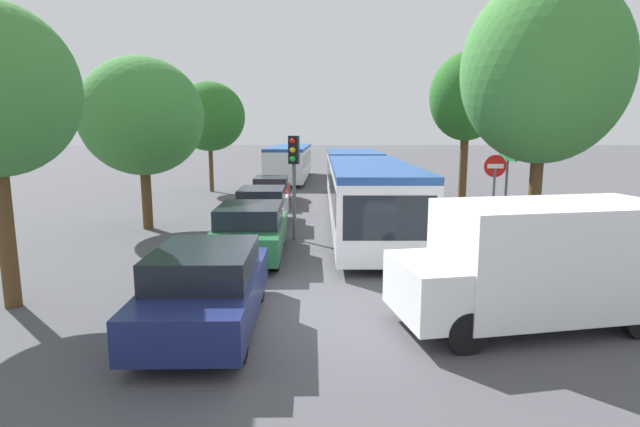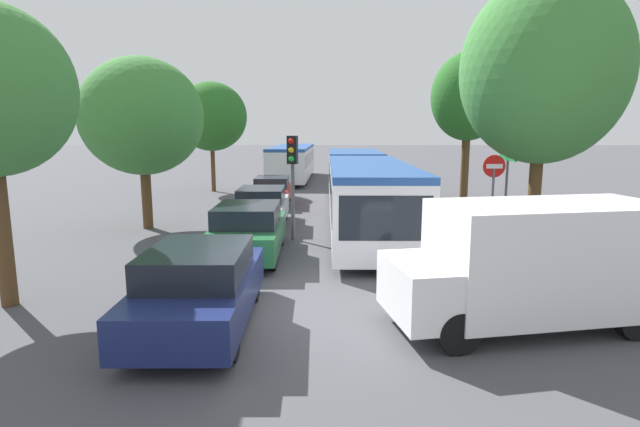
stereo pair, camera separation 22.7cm
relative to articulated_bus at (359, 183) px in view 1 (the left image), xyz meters
name	(u,v)px [view 1 (the left image)]	position (x,y,z in m)	size (l,w,h in m)	color
ground_plane	(311,311)	(-1.80, -10.38, -1.44)	(200.00, 200.00, 0.00)	#47474C
articulated_bus	(359,183)	(0.00, 0.00, 0.00)	(2.57, 16.85, 2.50)	silver
city_bus_rear	(288,160)	(-3.77, 15.32, -0.05)	(2.76, 11.21, 2.40)	silver
queued_car_navy	(204,287)	(-3.75, -11.22, -0.67)	(1.93, 4.41, 1.52)	navy
queued_car_green	(248,231)	(-3.64, -6.13, -0.67)	(1.92, 4.40, 1.52)	#236638
queued_car_silver	(260,207)	(-3.82, -1.56, -0.71)	(1.84, 4.21, 1.45)	#B7BABF
queued_car_red	(269,191)	(-3.99, 3.69, -0.76)	(1.72, 3.93, 1.36)	#B21E19
white_van	(538,260)	(2.39, -11.11, -0.20)	(5.28, 2.85, 2.31)	white
traffic_light	(291,164)	(-2.51, -3.89, 1.06)	(0.36, 0.39, 3.40)	#56595E
no_entry_sign	(491,185)	(3.81, -4.39, 0.43)	(0.70, 0.08, 2.82)	#56595E
direction_sign_post	(505,158)	(5.14, -1.83, 1.12)	(0.13, 1.40, 3.60)	#56595E
tree_left_mid	(138,120)	(-8.03, -1.94, 2.49)	(4.32, 4.32, 6.13)	#51381E
tree_left_far	(207,117)	(-7.96, 8.85, 2.84)	(4.03, 4.03, 6.24)	#51381E
tree_right_near	(539,75)	(5.18, -4.09, 3.80)	(5.04, 5.04, 8.27)	#51381E
tree_right_mid	(464,97)	(5.52, 5.05, 3.69)	(3.61, 3.61, 7.30)	#51381E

